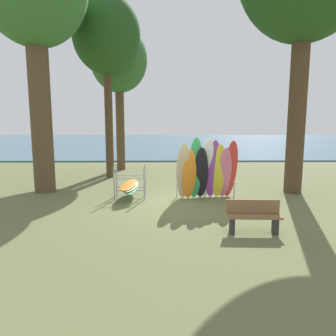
{
  "coord_description": "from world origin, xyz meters",
  "views": [
    {
      "loc": [
        -0.48,
        -10.87,
        2.95
      ],
      "look_at": [
        -0.33,
        1.08,
        1.1
      ],
      "focal_mm": 33.89,
      "sensor_mm": 36.0,
      "label": 1
    }
  ],
  "objects_px": {
    "leaning_board_pile": "(207,171)",
    "tree_far_left_back": "(107,37)",
    "tree_mid_behind": "(119,61)",
    "park_bench": "(253,216)",
    "board_storage_rack": "(130,186)"
  },
  "relations": [
    {
      "from": "leaning_board_pile",
      "to": "tree_far_left_back",
      "type": "bearing_deg",
      "value": 133.43
    },
    {
      "from": "tree_mid_behind",
      "to": "park_bench",
      "type": "height_order",
      "value": "tree_mid_behind"
    },
    {
      "from": "board_storage_rack",
      "to": "park_bench",
      "type": "xyz_separation_m",
      "value": [
        3.61,
        -3.71,
        -0.02
      ]
    },
    {
      "from": "leaning_board_pile",
      "to": "board_storage_rack",
      "type": "distance_m",
      "value": 2.93
    },
    {
      "from": "board_storage_rack",
      "to": "tree_mid_behind",
      "type": "bearing_deg",
      "value": 100.36
    },
    {
      "from": "tree_far_left_back",
      "to": "board_storage_rack",
      "type": "xyz_separation_m",
      "value": [
        1.49,
        -4.4,
        -6.41
      ]
    },
    {
      "from": "leaning_board_pile",
      "to": "park_bench",
      "type": "height_order",
      "value": "leaning_board_pile"
    },
    {
      "from": "tree_mid_behind",
      "to": "board_storage_rack",
      "type": "distance_m",
      "value": 9.05
    },
    {
      "from": "park_bench",
      "to": "leaning_board_pile",
      "type": "bearing_deg",
      "value": 102.07
    },
    {
      "from": "tree_far_left_back",
      "to": "park_bench",
      "type": "relative_size",
      "value": 6.25
    },
    {
      "from": "tree_far_left_back",
      "to": "park_bench",
      "type": "distance_m",
      "value": 11.54
    },
    {
      "from": "tree_far_left_back",
      "to": "leaning_board_pile",
      "type": "height_order",
      "value": "tree_far_left_back"
    },
    {
      "from": "board_storage_rack",
      "to": "leaning_board_pile",
      "type": "bearing_deg",
      "value": -3.8
    },
    {
      "from": "tree_far_left_back",
      "to": "park_bench",
      "type": "xyz_separation_m",
      "value": [
        5.1,
        -8.11,
        -6.43
      ]
    },
    {
      "from": "board_storage_rack",
      "to": "park_bench",
      "type": "relative_size",
      "value": 1.5
    }
  ]
}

